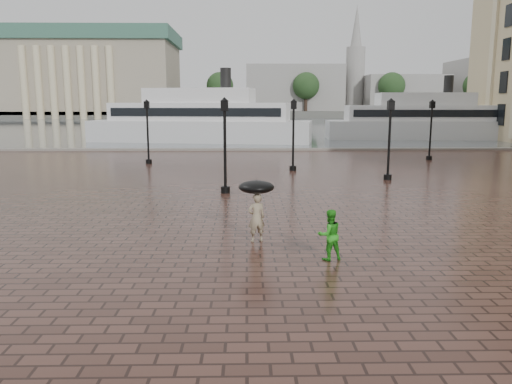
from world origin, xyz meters
The scene contains 13 objects.
ground centered at (0.00, 0.00, 0.00)m, with size 300.00×300.00×0.00m, color #371F19.
harbour_water centered at (0.00, 92.00, 0.00)m, with size 240.00×240.00×0.00m, color #474F56.
quay_edge centered at (0.00, 32.00, 0.00)m, with size 80.00×0.60×0.30m, color slate.
far_shore centered at (0.00, 160.00, 1.00)m, with size 300.00×60.00×2.00m, color #4C4C47.
museum centered at (-55.00, 144.61, 13.91)m, with size 57.00×32.50×26.00m.
distant_skyline centered at (48.14, 150.00, 9.45)m, with size 102.50×22.00×33.00m.
far_trees centered at (0.00, 138.00, 9.42)m, with size 188.00×8.00×13.50m.
street_lamps centered at (-1.60, 17.60, 2.33)m, with size 21.44×14.44×4.40m.
adult_pedestrian centered at (-4.67, 1.31, 0.76)m, with size 0.56×0.37×1.53m, color gray.
child_pedestrian centered at (-2.71, -0.55, 0.70)m, with size 0.68×0.53×1.41m, color green.
ferry_near centered at (-10.13, 42.60, 2.43)m, with size 25.27×10.12×8.07m.
ferry_far centered at (16.35, 46.56, 2.27)m, with size 23.26×6.86×7.54m.
umbrella centered at (-4.67, 1.31, 1.72)m, with size 1.10×1.10×1.10m.
Camera 1 is at (-4.97, -13.74, 4.24)m, focal length 35.00 mm.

